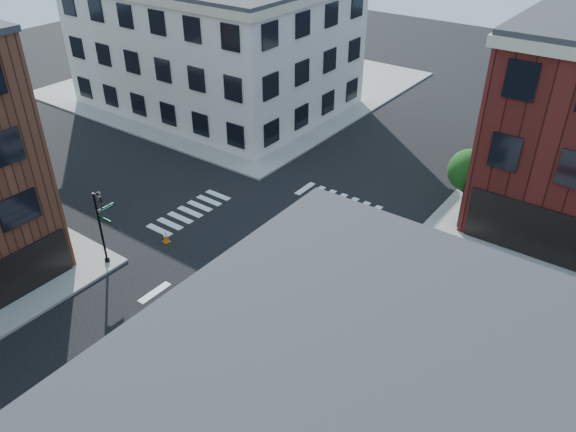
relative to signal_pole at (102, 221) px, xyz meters
The scene contains 8 objects.
ground 9.90m from the signal_pole, 44.81° to the left, with size 120.00×120.00×0.00m, color black.
sidewalk_nw 31.27m from the signal_pole, 117.29° to the left, with size 30.00×30.00×0.15m, color gray.
building_nw 25.92m from the signal_pole, 118.43° to the left, with size 22.00×16.00×11.00m, color silver.
tree_near 21.94m from the signal_pole, 49.38° to the left, with size 2.69×2.69×4.49m.
tree_far 26.78m from the signal_pole, 57.77° to the left, with size 2.43×2.43×4.07m.
signal_pole is the anchor object (origin of this frame).
box_truck 18.89m from the signal_pole, 14.15° to the left, with size 7.27×2.35×3.26m.
traffic_cone 4.32m from the signal_pole, 73.09° to the left, with size 0.46×0.46×0.73m.
Camera 1 is at (16.66, -21.40, 19.25)m, focal length 35.00 mm.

